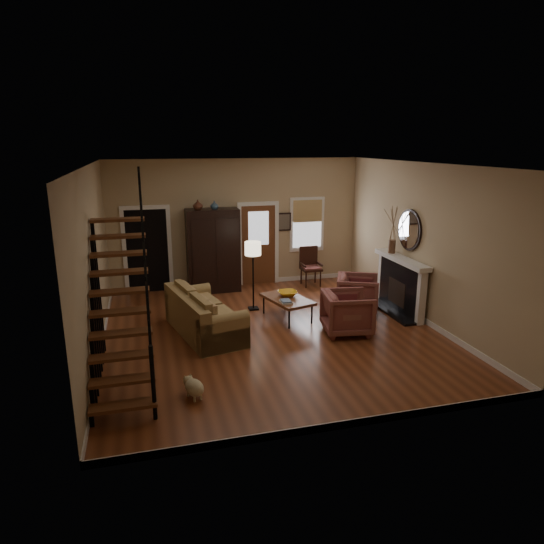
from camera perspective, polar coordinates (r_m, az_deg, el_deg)
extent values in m
plane|color=brown|center=(9.78, 0.04, -7.15)|extent=(7.00, 7.00, 0.00)
plane|color=white|center=(9.07, 0.04, 12.54)|extent=(7.00, 7.00, 0.00)
cube|color=tan|center=(12.64, -4.10, 5.70)|extent=(6.50, 0.04, 3.30)
cube|color=tan|center=(9.03, -20.30, 0.99)|extent=(0.04, 7.00, 3.30)
cube|color=tan|center=(10.59, 17.32, 3.22)|extent=(0.04, 7.00, 3.30)
cube|color=black|center=(12.68, -14.44, 2.53)|extent=(1.00, 0.36, 2.10)
cube|color=brown|center=(12.84, -1.62, 3.16)|extent=(0.90, 0.06, 2.10)
cube|color=silver|center=(13.11, 4.15, 5.60)|extent=(0.96, 0.06, 1.46)
cube|color=black|center=(11.19, 15.03, -1.67)|extent=(0.24, 1.60, 1.15)
cube|color=white|center=(11.01, 14.98, 1.42)|extent=(0.30, 1.95, 0.10)
cylinder|color=silver|center=(10.94, 15.80, 4.77)|extent=(0.05, 0.90, 0.90)
imported|color=#4C2619|center=(11.96, -8.72, 7.81)|extent=(0.24, 0.24, 0.25)
imported|color=#334C60|center=(12.01, -6.81, 7.82)|extent=(0.20, 0.20, 0.21)
imported|color=gold|center=(10.54, 1.83, -2.53)|extent=(0.41, 0.41, 0.10)
imported|color=maroon|center=(9.76, 8.85, -4.74)|extent=(1.05, 1.03, 0.85)
imported|color=maroon|center=(11.01, 10.04, -2.52)|extent=(1.20, 1.19, 0.83)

